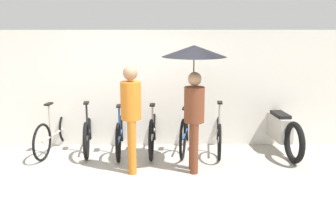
# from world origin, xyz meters

# --- Properties ---
(ground_plane) EXTENTS (30.00, 30.00, 0.00)m
(ground_plane) POSITION_xyz_m (0.00, 0.00, 0.00)
(ground_plane) COLOR #9E998E
(back_wall) EXTENTS (12.19, 0.12, 2.22)m
(back_wall) POSITION_xyz_m (0.00, 2.02, 1.11)
(back_wall) COLOR silver
(back_wall) RESTS_ON ground
(parked_bicycle_0) EXTENTS (0.46, 1.68, 1.01)m
(parked_bicycle_0) POSITION_xyz_m (-1.52, 1.67, 0.36)
(parked_bicycle_0) COLOR black
(parked_bicycle_0) RESTS_ON ground
(parked_bicycle_1) EXTENTS (0.44, 1.67, 0.97)m
(parked_bicycle_1) POSITION_xyz_m (-0.92, 1.71, 0.35)
(parked_bicycle_1) COLOR black
(parked_bicycle_1) RESTS_ON ground
(parked_bicycle_2) EXTENTS (0.44, 1.78, 0.97)m
(parked_bicycle_2) POSITION_xyz_m (-0.31, 1.63, 0.36)
(parked_bicycle_2) COLOR black
(parked_bicycle_2) RESTS_ON ground
(parked_bicycle_3) EXTENTS (0.44, 1.80, 1.00)m
(parked_bicycle_3) POSITION_xyz_m (0.31, 1.68, 0.38)
(parked_bicycle_3) COLOR black
(parked_bicycle_3) RESTS_ON ground
(parked_bicycle_4) EXTENTS (0.47, 1.73, 1.01)m
(parked_bicycle_4) POSITION_xyz_m (0.92, 1.69, 0.38)
(parked_bicycle_4) COLOR black
(parked_bicycle_4) RESTS_ON ground
(parked_bicycle_5) EXTENTS (0.44, 1.73, 0.98)m
(parked_bicycle_5) POSITION_xyz_m (1.53, 1.66, 0.35)
(parked_bicycle_5) COLOR black
(parked_bicycle_5) RESTS_ON ground
(pedestrian_leading) EXTENTS (0.32, 0.32, 1.71)m
(pedestrian_leading) POSITION_xyz_m (-0.01, 0.61, 1.01)
(pedestrian_leading) COLOR #C66B1E
(pedestrian_leading) RESTS_ON ground
(pedestrian_center) EXTENTS (1.02, 1.02, 2.01)m
(pedestrian_center) POSITION_xyz_m (0.97, 0.71, 1.59)
(pedestrian_center) COLOR brown
(pedestrian_center) RESTS_ON ground
(motorcycle) EXTENTS (0.58, 2.03, 0.92)m
(motorcycle) POSITION_xyz_m (2.67, 1.64, 0.40)
(motorcycle) COLOR black
(motorcycle) RESTS_ON ground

